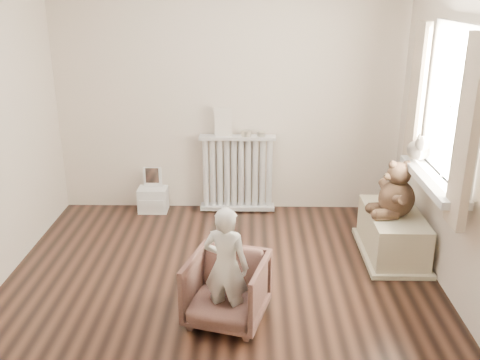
{
  "coord_description": "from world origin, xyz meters",
  "views": [
    {
      "loc": [
        0.24,
        -3.69,
        2.3
      ],
      "look_at": [
        0.15,
        0.45,
        0.8
      ],
      "focal_mm": 40.0,
      "sensor_mm": 36.0,
      "label": 1
    }
  ],
  "objects_px": {
    "armchair": "(227,290)",
    "toy_bench": "(392,234)",
    "child": "(226,266)",
    "toy_vanity": "(152,187)",
    "teddy_bear": "(398,188)",
    "radiator": "(237,177)",
    "plush_cat": "(418,149)"
  },
  "relations": [
    {
      "from": "armchair",
      "to": "teddy_bear",
      "type": "bearing_deg",
      "value": 50.32
    },
    {
      "from": "toy_vanity",
      "to": "child",
      "type": "relative_size",
      "value": 0.54
    },
    {
      "from": "child",
      "to": "radiator",
      "type": "bearing_deg",
      "value": -75.14
    },
    {
      "from": "toy_vanity",
      "to": "plush_cat",
      "type": "bearing_deg",
      "value": -20.99
    },
    {
      "from": "toy_vanity",
      "to": "armchair",
      "type": "xyz_separation_m",
      "value": [
        0.89,
        -2.0,
        -0.02
      ]
    },
    {
      "from": "toy_bench",
      "to": "teddy_bear",
      "type": "height_order",
      "value": "teddy_bear"
    },
    {
      "from": "armchair",
      "to": "teddy_bear",
      "type": "xyz_separation_m",
      "value": [
        1.44,
        1.0,
        0.42
      ]
    },
    {
      "from": "child",
      "to": "plush_cat",
      "type": "bearing_deg",
      "value": -129.7
    },
    {
      "from": "child",
      "to": "toy_bench",
      "type": "bearing_deg",
      "value": -127.24
    },
    {
      "from": "toy_vanity",
      "to": "toy_bench",
      "type": "bearing_deg",
      "value": -22.18
    },
    {
      "from": "armchair",
      "to": "teddy_bear",
      "type": "distance_m",
      "value": 1.8
    },
    {
      "from": "armchair",
      "to": "child",
      "type": "height_order",
      "value": "child"
    },
    {
      "from": "toy_bench",
      "to": "teddy_bear",
      "type": "distance_m",
      "value": 0.47
    },
    {
      "from": "radiator",
      "to": "child",
      "type": "xyz_separation_m",
      "value": [
        -0.03,
        -2.08,
        0.08
      ]
    },
    {
      "from": "radiator",
      "to": "armchair",
      "type": "height_order",
      "value": "radiator"
    },
    {
      "from": "child",
      "to": "toy_bench",
      "type": "relative_size",
      "value": 1.03
    },
    {
      "from": "radiator",
      "to": "armchair",
      "type": "distance_m",
      "value": 2.04
    },
    {
      "from": "toy_bench",
      "to": "child",
      "type": "bearing_deg",
      "value": -142.85
    },
    {
      "from": "toy_bench",
      "to": "armchair",
      "type": "bearing_deg",
      "value": -144.12
    },
    {
      "from": "plush_cat",
      "to": "toy_vanity",
      "type": "bearing_deg",
      "value": 144.36
    },
    {
      "from": "radiator",
      "to": "toy_bench",
      "type": "bearing_deg",
      "value": -34.62
    },
    {
      "from": "radiator",
      "to": "plush_cat",
      "type": "relative_size",
      "value": 2.89
    },
    {
      "from": "radiator",
      "to": "teddy_bear",
      "type": "height_order",
      "value": "teddy_bear"
    },
    {
      "from": "toy_vanity",
      "to": "child",
      "type": "distance_m",
      "value": 2.24
    },
    {
      "from": "radiator",
      "to": "child",
      "type": "bearing_deg",
      "value": -90.74
    },
    {
      "from": "armchair",
      "to": "toy_bench",
      "type": "bearing_deg",
      "value": 51.48
    },
    {
      "from": "radiator",
      "to": "teddy_bear",
      "type": "bearing_deg",
      "value": -36.3
    },
    {
      "from": "teddy_bear",
      "to": "toy_vanity",
      "type": "bearing_deg",
      "value": 148.51
    },
    {
      "from": "armchair",
      "to": "toy_bench",
      "type": "height_order",
      "value": "armchair"
    },
    {
      "from": "toy_vanity",
      "to": "armchair",
      "type": "distance_m",
      "value": 2.19
    },
    {
      "from": "armchair",
      "to": "toy_bench",
      "type": "xyz_separation_m",
      "value": [
        1.45,
        1.05,
        -0.05
      ]
    },
    {
      "from": "child",
      "to": "toy_bench",
      "type": "distance_m",
      "value": 1.84
    }
  ]
}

